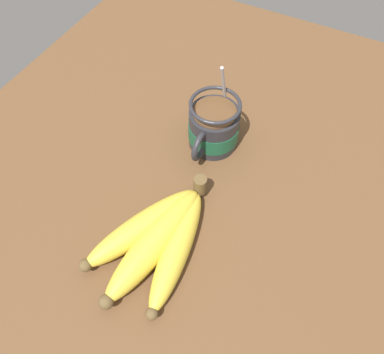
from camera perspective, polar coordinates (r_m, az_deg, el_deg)
name	(u,v)px	position (r cm, az deg, el deg)	size (l,w,h in cm)	color
table	(222,173)	(62.42, 4.57, 0.66)	(90.91, 90.91, 2.85)	brown
coffee_mug	(213,128)	(61.48, 3.28, 7.53)	(13.48, 8.36, 14.91)	#28282D
banana_bunch	(157,239)	(52.68, -5.36, -9.35)	(22.53, 14.59, 4.40)	brown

